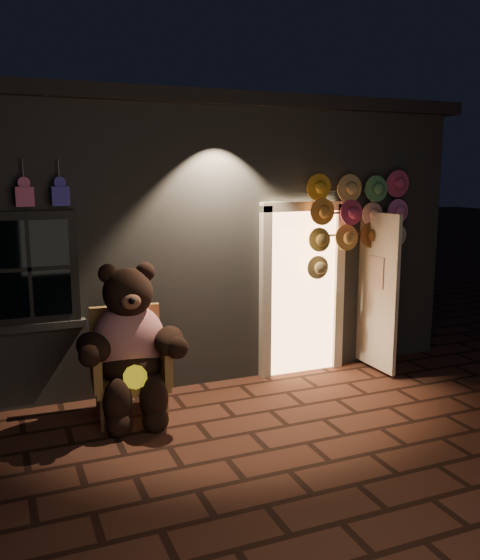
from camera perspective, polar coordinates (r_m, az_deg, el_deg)
ground at (r=6.07m, az=1.00°, el=-14.46°), size 60.00×60.00×0.00m
shop_building at (r=9.34m, az=-8.87°, el=5.24°), size 7.30×5.95×3.51m
wicker_armchair at (r=6.43m, az=-10.66°, el=-7.79°), size 0.83×0.76×1.13m
teddy_bear at (r=6.22m, az=-10.52°, el=-6.13°), size 1.20×0.97×1.66m
hat_rack at (r=7.63m, az=11.22°, el=5.83°), size 1.43×0.22×2.53m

